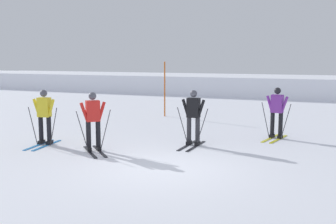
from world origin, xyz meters
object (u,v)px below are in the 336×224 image
object	(u,v)px
skier_purple	(277,111)
trail_marker_pole	(165,89)
skier_red	(93,118)
skier_black	(193,116)
skier_yellow	(44,115)

from	to	relation	value
skier_purple	trail_marker_pole	xyz separation A→B (m)	(-5.52, 3.30, 0.34)
skier_red	skier_black	bearing A→B (deg)	37.51
skier_yellow	skier_red	bearing A→B (deg)	-4.57
trail_marker_pole	skier_black	bearing A→B (deg)	-58.49
skier_purple	skier_black	size ratio (longest dim) A/B	1.00
skier_purple	skier_yellow	xyz separation A→B (m)	(-6.47, -3.83, -0.00)
skier_red	trail_marker_pole	bearing A→B (deg)	97.23
skier_black	trail_marker_pole	size ratio (longest dim) A/B	0.68
skier_purple	skier_red	distance (m)	6.08
skier_red	skier_yellow	bearing A→B (deg)	175.43
trail_marker_pole	skier_yellow	bearing A→B (deg)	-97.59
skier_black	skier_red	distance (m)	3.04
skier_purple	trail_marker_pole	world-z (taller)	trail_marker_pole
skier_black	skier_red	size ratio (longest dim) A/B	1.00
skier_black	skier_red	bearing A→B (deg)	-142.49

